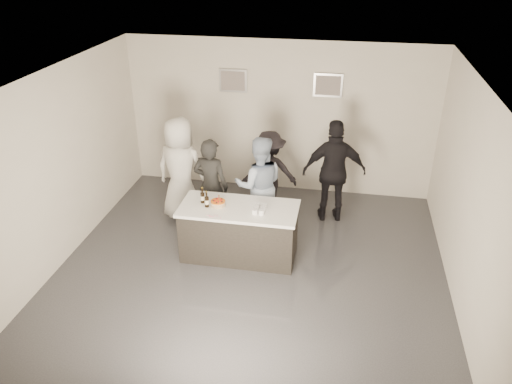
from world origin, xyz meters
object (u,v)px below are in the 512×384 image
bar_counter (239,232)px  person_main_blue (259,185)px  beer_bottle_b (207,199)px  person_main_black (211,186)px  person_guest_back (269,173)px  person_guest_left (181,170)px  person_guest_right (334,172)px  cake (218,204)px  beer_bottle_a (202,195)px

bar_counter → person_main_blue: (0.17, 0.85, 0.43)m
bar_counter → beer_bottle_b: size_ratio=7.15×
bar_counter → person_main_blue: bearing=78.5°
person_main_black → person_guest_back: person_main_black is taller
person_guest_back → person_guest_left: bearing=4.5°
person_main_black → bar_counter: bearing=140.4°
person_main_blue → person_main_black: bearing=-3.4°
person_main_blue → person_guest_right: size_ratio=0.92×
cake → beer_bottle_a: bearing=168.4°
bar_counter → person_guest_left: bearing=140.8°
person_guest_left → person_guest_right: person_guest_left is taller
person_guest_left → person_guest_back: person_guest_left is taller
person_guest_back → bar_counter: bearing=67.9°
person_guest_right → beer_bottle_a: bearing=26.7°
person_main_black → person_guest_left: 0.73m
person_guest_left → person_guest_right: (2.69, 0.43, -0.01)m
person_main_blue → beer_bottle_b: bearing=41.5°
beer_bottle_b → person_main_black: (-0.15, 0.79, -0.17)m
cake → beer_bottle_a: 0.29m
person_guest_back → beer_bottle_a: bearing=47.6°
cake → beer_bottle_a: beer_bottle_a is taller
beer_bottle_b → bar_counter: bearing=8.7°
beer_bottle_b → person_main_black: size_ratio=0.15×
cake → person_main_blue: size_ratio=0.13×
person_guest_left → beer_bottle_a: bearing=132.6°
person_main_black → person_guest_right: (2.05, 0.76, 0.09)m
bar_counter → person_guest_right: 2.10m
person_main_black → person_guest_right: size_ratio=0.90×
person_guest_right → person_guest_back: 1.19m
person_main_black → person_guest_left: person_guest_left is taller
person_guest_left → person_guest_right: bearing=-162.8°
person_main_black → person_main_blue: bearing=-162.1°
bar_counter → beer_bottle_a: beer_bottle_a is taller
beer_bottle_a → person_guest_right: 2.47m
cake → bar_counter: bearing=2.1°
bar_counter → beer_bottle_a: size_ratio=7.15×
bar_counter → person_guest_right: person_guest_right is taller
beer_bottle_b → person_guest_left: (-0.79, 1.12, -0.07)m
cake → person_guest_left: 1.43m
bar_counter → beer_bottle_a: 0.83m
beer_bottle_b → person_main_black: bearing=100.9°
cake → person_main_black: size_ratio=0.14×
person_main_blue → person_guest_right: 1.39m
bar_counter → person_main_blue: size_ratio=1.06×
person_main_black → person_main_blue: 0.83m
person_guest_back → cake: bearing=56.6°
person_main_blue → person_guest_back: bearing=-107.8°
person_main_black → beer_bottle_a: bearing=102.6°
cake → person_guest_back: 1.66m
bar_counter → person_main_black: size_ratio=1.08×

